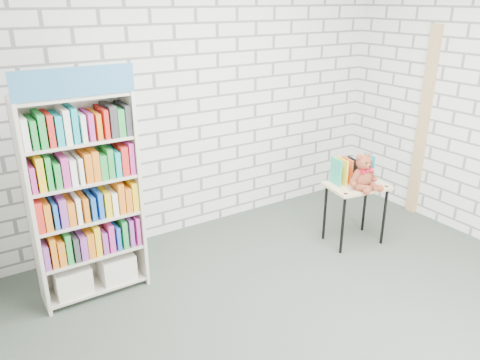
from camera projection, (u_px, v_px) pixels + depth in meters
ground at (324, 319)px, 3.66m from camera, size 4.50×4.50×0.00m
room_shell at (342, 92)px, 3.01m from camera, size 4.52×4.02×2.81m
bookshelf at (85, 197)px, 3.72m from camera, size 0.85×0.33×1.90m
display_table at (356, 193)px, 4.64m from camera, size 0.64×0.50×0.63m
table_books at (353, 170)px, 4.65m from camera, size 0.43×0.25×0.24m
teddy_bear at (364, 175)px, 4.48m from camera, size 0.32×0.30×0.34m
door_trim at (423, 124)px, 5.14m from camera, size 0.05×0.12×2.10m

